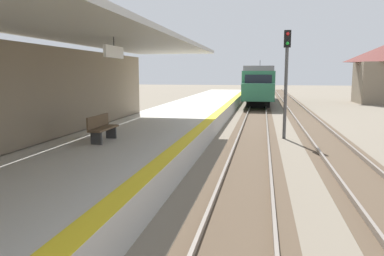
% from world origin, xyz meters
% --- Properties ---
extents(station_platform, '(5.00, 80.00, 0.91)m').
position_xyz_m(station_platform, '(-2.50, 16.00, 0.45)').
color(station_platform, '#B7B5AD').
rests_on(station_platform, ground).
extents(station_building_with_canopy, '(4.85, 24.00, 4.43)m').
position_xyz_m(station_building_with_canopy, '(-4.30, 11.15, 2.66)').
color(station_building_with_canopy, '#4C4C4C').
rests_on(station_building_with_canopy, ground).
extents(track_pair_nearest_platform, '(2.34, 120.00, 0.16)m').
position_xyz_m(track_pair_nearest_platform, '(1.90, 20.00, 0.05)').
color(track_pair_nearest_platform, '#4C3D2D').
rests_on(track_pair_nearest_platform, ground).
extents(track_pair_middle, '(2.34, 120.00, 0.16)m').
position_xyz_m(track_pair_middle, '(5.30, 20.00, 0.05)').
color(track_pair_middle, '#4C3D2D').
rests_on(track_pair_middle, ground).
extents(approaching_train, '(2.93, 19.60, 4.76)m').
position_xyz_m(approaching_train, '(1.90, 44.16, 2.18)').
color(approaching_train, '#286647').
rests_on(approaching_train, ground).
extents(rail_signal_post, '(0.32, 0.34, 5.20)m').
position_xyz_m(rail_signal_post, '(3.39, 20.83, 3.19)').
color(rail_signal_post, '#4C4C4C').
rests_on(rail_signal_post, ground).
extents(platform_bench, '(0.45, 1.60, 0.88)m').
position_xyz_m(platform_bench, '(-2.98, 13.83, 1.37)').
color(platform_bench, brown).
rests_on(platform_bench, station_platform).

